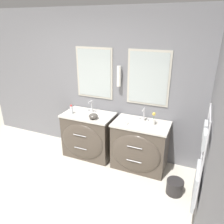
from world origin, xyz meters
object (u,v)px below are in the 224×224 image
at_px(vanity_right, 139,146).
at_px(waste_bin, 175,187).
at_px(toiletry_bottle, 71,110).
at_px(vanity_left, 88,135).
at_px(flower_vase, 153,119).
at_px(amenity_bowl, 93,116).

bearing_deg(vanity_right, waste_bin, -31.12).
bearing_deg(toiletry_bottle, vanity_left, 10.89).
bearing_deg(flower_vase, vanity_right, -163.27).
relative_size(flower_vase, waste_bin, 0.87).
distance_m(amenity_bowl, flower_vase, 1.01).
height_order(amenity_bowl, flower_vase, flower_vase).
bearing_deg(flower_vase, toiletry_bottle, -175.60).
distance_m(vanity_left, vanity_right, 0.98).
distance_m(vanity_right, flower_vase, 0.53).
bearing_deg(vanity_left, waste_bin, -13.80).
bearing_deg(vanity_left, toiletry_bottle, -169.11).
xyz_separation_m(vanity_left, amenity_bowl, (0.18, -0.11, 0.45)).
xyz_separation_m(vanity_left, waste_bin, (1.65, -0.41, -0.31)).
bearing_deg(amenity_bowl, flower_vase, 9.55).
height_order(vanity_left, vanity_right, same).
height_order(vanity_right, flower_vase, flower_vase).
distance_m(vanity_left, amenity_bowl, 0.50).
bearing_deg(vanity_left, amenity_bowl, -31.54).
distance_m(vanity_left, flower_vase, 1.27).
relative_size(vanity_right, toiletry_bottle, 5.58).
height_order(flower_vase, waste_bin, flower_vase).
relative_size(amenity_bowl, flower_vase, 0.73).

